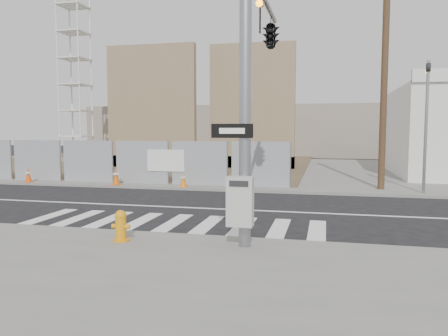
% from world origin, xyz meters
% --- Properties ---
extents(ground, '(100.00, 100.00, 0.00)m').
position_xyz_m(ground, '(0.00, 0.00, 0.00)').
color(ground, black).
rests_on(ground, ground).
extents(sidewalk_far, '(50.00, 20.00, 0.12)m').
position_xyz_m(sidewalk_far, '(0.00, 14.00, 0.06)').
color(sidewalk_far, slate).
rests_on(sidewalk_far, ground).
extents(signal_pole, '(0.96, 5.87, 7.00)m').
position_xyz_m(signal_pole, '(2.49, -2.05, 4.78)').
color(signal_pole, gray).
rests_on(signal_pole, sidewalk_near).
extents(far_signal_pole, '(0.16, 0.20, 5.60)m').
position_xyz_m(far_signal_pole, '(8.00, 4.60, 3.48)').
color(far_signal_pole, gray).
rests_on(far_signal_pole, sidewalk_far).
extents(chain_link_fence, '(24.60, 0.04, 2.00)m').
position_xyz_m(chain_link_fence, '(-10.00, 5.00, 1.12)').
color(chain_link_fence, gray).
rests_on(chain_link_fence, sidewalk_far).
extents(concrete_wall_left, '(6.00, 1.30, 8.00)m').
position_xyz_m(concrete_wall_left, '(-7.00, 13.08, 3.38)').
color(concrete_wall_left, '#7D684B').
rests_on(concrete_wall_left, sidewalk_far).
extents(concrete_wall_right, '(5.50, 1.30, 8.00)m').
position_xyz_m(concrete_wall_right, '(-0.50, 14.08, 3.38)').
color(concrete_wall_right, '#7D684B').
rests_on(concrete_wall_right, sidewalk_far).
extents(crane_tower, '(2.60, 2.60, 18.15)m').
position_xyz_m(crane_tower, '(-15.00, 17.00, 9.02)').
color(crane_tower, slate).
rests_on(crane_tower, sidewalk_far).
extents(utility_pole_right, '(1.60, 0.28, 10.00)m').
position_xyz_m(utility_pole_right, '(6.50, 5.50, 5.20)').
color(utility_pole_right, '#4E3724').
rests_on(utility_pole_right, sidewalk_far).
extents(fire_hydrant, '(0.45, 0.44, 0.71)m').
position_xyz_m(fire_hydrant, '(-0.32, -5.01, 0.47)').
color(fire_hydrant, orange).
rests_on(fire_hydrant, sidewalk_near).
extents(traffic_cone_b, '(0.46, 0.46, 0.69)m').
position_xyz_m(traffic_cone_b, '(-9.75, 4.22, 0.46)').
color(traffic_cone_b, '#DE4A0B').
rests_on(traffic_cone_b, sidewalk_far).
extents(traffic_cone_c, '(0.48, 0.48, 0.78)m').
position_xyz_m(traffic_cone_c, '(-5.14, 4.22, 0.50)').
color(traffic_cone_c, '#DD5B0B').
rests_on(traffic_cone_c, sidewalk_far).
extents(traffic_cone_d, '(0.34, 0.34, 0.66)m').
position_xyz_m(traffic_cone_d, '(-1.91, 4.22, 0.44)').
color(traffic_cone_d, orange).
rests_on(traffic_cone_d, sidewalk_far).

